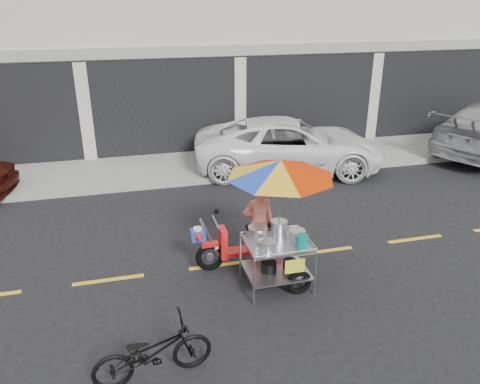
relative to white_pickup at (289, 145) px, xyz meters
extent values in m
plane|color=black|center=(-0.91, -4.53, -0.72)|extent=(90.00, 90.00, 0.00)
cube|color=gray|center=(-0.91, 0.97, -0.65)|extent=(45.00, 3.00, 0.15)
cube|color=beige|center=(-0.91, 5.97, 3.28)|extent=(36.00, 8.00, 8.00)
cube|color=black|center=(-0.91, 1.94, 0.73)|extent=(35.28, 0.06, 2.90)
cube|color=gray|center=(-0.91, 1.92, 2.38)|extent=(36.00, 0.12, 0.30)
cube|color=gold|center=(-0.91, -4.53, -0.72)|extent=(42.00, 0.10, 0.01)
imported|color=white|center=(0.00, 0.00, 0.00)|extent=(5.61, 3.48, 1.45)
imported|color=black|center=(-4.32, -6.97, -0.32)|extent=(1.58, 0.72, 0.80)
torus|color=black|center=(-3.14, -4.63, -0.46)|extent=(0.53, 0.11, 0.53)
torus|color=black|center=(-1.73, -4.62, -0.46)|extent=(0.53, 0.11, 0.53)
cylinder|color=#9EA0A5|center=(-3.14, -4.63, -0.46)|extent=(0.13, 0.06, 0.13)
cylinder|color=#9EA0A5|center=(-1.73, -4.62, -0.46)|extent=(0.13, 0.06, 0.13)
cube|color=red|center=(-3.14, -4.63, -0.21)|extent=(0.30, 0.11, 0.07)
cylinder|color=#9EA0A5|center=(-3.14, -4.63, -0.07)|extent=(0.34, 0.05, 0.76)
cube|color=red|center=(-2.91, -4.63, -0.21)|extent=(0.11, 0.32, 0.56)
cube|color=red|center=(-2.48, -4.63, -0.42)|extent=(0.75, 0.27, 0.07)
cube|color=red|center=(-2.06, -4.62, -0.21)|extent=(0.70, 0.25, 0.37)
cube|color=black|center=(-2.16, -4.62, 0.01)|extent=(0.61, 0.23, 0.09)
cylinder|color=#9EA0A5|center=(-3.03, -4.63, 0.21)|extent=(0.04, 0.52, 0.03)
sphere|color=black|center=(-2.97, -4.44, 0.33)|extent=(0.09, 0.09, 0.09)
cylinder|color=white|center=(-3.03, -4.63, -0.27)|extent=(0.11, 0.11, 0.05)
cube|color=#2B409F|center=(-3.35, -4.63, 0.01)|extent=(0.24, 0.21, 0.19)
cylinder|color=white|center=(-3.35, -4.63, 0.12)|extent=(0.15, 0.15, 0.05)
cone|color=red|center=(-3.34, -4.79, 0.03)|extent=(0.17, 0.21, 0.17)
torus|color=black|center=(-1.87, -5.70, -0.52)|extent=(0.43, 0.10, 0.43)
cylinder|color=#9EA0A5|center=(-2.66, -5.80, -0.33)|extent=(0.03, 0.03, 0.80)
cylinder|color=#9EA0A5|center=(-2.67, -4.96, -0.33)|extent=(0.03, 0.03, 0.80)
cylinder|color=#9EA0A5|center=(-1.63, -5.79, -0.33)|extent=(0.03, 0.03, 0.80)
cylinder|color=#9EA0A5|center=(-1.64, -4.95, -0.33)|extent=(0.03, 0.03, 0.80)
cube|color=#9EA0A5|center=(-2.15, -5.37, -0.44)|extent=(1.04, 0.85, 0.03)
cube|color=#9EA0A5|center=(-2.15, -5.37, 0.07)|extent=(1.04, 0.85, 0.04)
cylinder|color=#9EA0A5|center=(-2.15, -5.80, 0.13)|extent=(1.03, 0.03, 0.02)
cylinder|color=#9EA0A5|center=(-2.15, -4.95, 0.13)|extent=(1.03, 0.03, 0.02)
cylinder|color=#9EA0A5|center=(-2.67, -5.38, 0.13)|extent=(0.03, 0.84, 0.02)
cylinder|color=#9EA0A5|center=(-1.64, -5.37, 0.13)|extent=(0.03, 0.84, 0.02)
cylinder|color=#9EA0A5|center=(-2.15, -4.95, -0.44)|extent=(0.04, 0.70, 0.04)
cylinder|color=#9EA0A5|center=(-2.15, -4.95, 0.03)|extent=(0.04, 0.70, 0.04)
cube|color=yellow|center=(-2.01, -5.82, -0.12)|extent=(0.33, 0.02, 0.23)
cylinder|color=#B7B7BC|center=(-2.43, -5.19, 0.20)|extent=(0.32, 0.32, 0.21)
cylinder|color=#B7B7BC|center=(-2.06, -5.17, 0.22)|extent=(0.27, 0.27, 0.26)
cylinder|color=#B7B7BC|center=(-1.80, -5.33, 0.16)|extent=(0.27, 0.27, 0.13)
cylinder|color=#B7B7BC|center=(-2.38, -5.54, 0.15)|extent=(0.27, 0.27, 0.13)
cylinder|color=#0A7B6A|center=(-1.82, -5.61, 0.19)|extent=(0.21, 0.21, 0.21)
cylinder|color=black|center=(-2.29, -5.37, -0.34)|extent=(0.26, 0.26, 0.17)
cylinder|color=black|center=(-1.92, -5.37, -0.35)|extent=(0.23, 0.23, 0.15)
cylinder|color=#9EA0A5|center=(-2.10, -5.28, 0.78)|extent=(0.02, 0.02, 1.41)
sphere|color=#9EA0A5|center=(-2.10, -5.28, 1.50)|extent=(0.06, 0.06, 0.06)
imported|color=#D96B54|center=(-2.25, -4.62, 0.07)|extent=(0.58, 0.38, 1.59)
camera|label=1|loc=(-4.41, -11.74, 3.79)|focal=35.00mm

